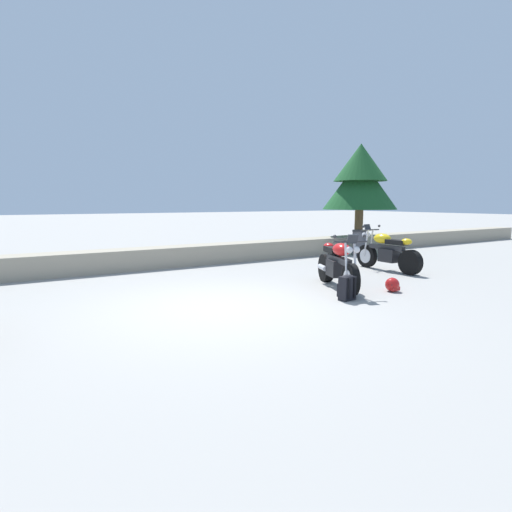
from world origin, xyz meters
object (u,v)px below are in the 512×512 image
Objects in this scene: rider_backpack at (347,287)px; motorcycle_yellow_far_right at (387,252)px; motorcycle_red_centre at (338,265)px; rider_helmet at (393,285)px; trash_bin at (359,243)px; pine_tree_mid_left at (360,178)px.

motorcycle_yellow_far_right is at bearing 30.23° from rider_backpack.
rider_helmet is at bearing -49.23° from motorcycle_red_centre.
trash_bin is (4.22, 3.55, -0.05)m from motorcycle_red_centre.
motorcycle_red_centre is 0.60× the size of pine_tree_mid_left.
pine_tree_mid_left is at bearing 41.17° from motorcycle_red_centre.
motorcycle_yellow_far_right is 3.02m from trash_bin.
pine_tree_mid_left is 3.83× the size of trash_bin.
motorcycle_red_centre is at bearing -159.30° from motorcycle_yellow_far_right.
motorcycle_red_centre is 1.08m from rider_backpack.
rider_backpack is at bearing -137.34° from trash_bin.
rider_backpack is at bearing -149.77° from motorcycle_yellow_far_right.
rider_backpack is 0.55× the size of trash_bin.
pine_tree_mid_left reaches higher than rider_backpack.
pine_tree_mid_left is (5.76, 5.41, 2.38)m from rider_backpack.
pine_tree_mid_left reaches higher than motorcycle_red_centre.
motorcycle_yellow_far_right is 2.40× the size of trash_bin.
trash_bin is (1.60, 2.56, -0.05)m from motorcycle_yellow_far_right.
motorcycle_yellow_far_right is at bearing -121.99° from trash_bin.
rider_backpack is 8.25m from pine_tree_mid_left.
pine_tree_mid_left is at bearing 54.16° from motorcycle_yellow_far_right.
trash_bin is at bearing -134.39° from pine_tree_mid_left.
motorcycle_yellow_far_right is 2.66m from rider_helmet.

